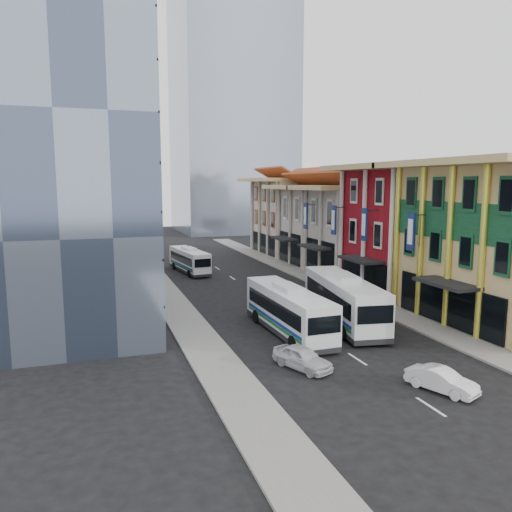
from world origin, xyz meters
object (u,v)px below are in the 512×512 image
object	(u,v)px
bus_right	(343,299)
bus_left_near	(288,309)
sedan_right	(441,380)
office_tower	(62,130)
shophouse_tan	(494,246)
bus_left_far	(189,260)
sedan_left	(302,358)

from	to	relation	value
bus_right	bus_left_near	bearing A→B (deg)	-160.09
bus_left_near	bus_right	size ratio (longest dim) A/B	0.91
sedan_right	office_tower	bearing A→B (deg)	105.46
bus_right	sedan_right	bearing A→B (deg)	-86.74
shophouse_tan	bus_left_far	size ratio (longest dim) A/B	1.46
office_tower	bus_right	xyz separation A→B (m)	(19.97, -10.68, -13.04)
bus_right	sedan_left	distance (m)	10.39
bus_right	sedan_left	world-z (taller)	bus_right
office_tower	bus_left_far	world-z (taller)	office_tower
bus_right	sedan_right	distance (m)	13.10
office_tower	bus_left_far	distance (m)	24.24
shophouse_tan	bus_left_near	xyz separation A→B (m)	(-16.00, 2.35, -4.21)
bus_left_far	bus_right	size ratio (longest dim) A/B	0.78
sedan_left	bus_left_far	bearing A→B (deg)	68.06
shophouse_tan	sedan_left	distance (m)	19.16
shophouse_tan	bus_left_far	distance (m)	34.66
bus_left_near	office_tower	bearing A→B (deg)	140.97
shophouse_tan	sedan_left	bearing A→B (deg)	-166.23
bus_left_far	bus_right	world-z (taller)	bus_right
office_tower	sedan_right	distance (m)	33.40
bus_left_near	sedan_left	world-z (taller)	bus_left_near
bus_left_near	bus_left_far	distance (m)	27.05
bus_right	bus_left_far	bearing A→B (deg)	113.72
shophouse_tan	bus_left_far	world-z (taller)	shophouse_tan
bus_right	sedan_left	bearing A→B (deg)	-122.76
bus_left_far	bus_right	xyz separation A→B (m)	(6.88, -26.01, 0.42)
sedan_left	sedan_right	bearing A→B (deg)	-65.38
sedan_left	sedan_right	xyz separation A→B (m)	(5.57, -5.27, -0.06)
bus_left_far	sedan_right	size ratio (longest dim) A/B	2.59
shophouse_tan	bus_right	world-z (taller)	shophouse_tan
shophouse_tan	sedan_left	world-z (taller)	shophouse_tan
shophouse_tan	bus_right	distance (m)	12.21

